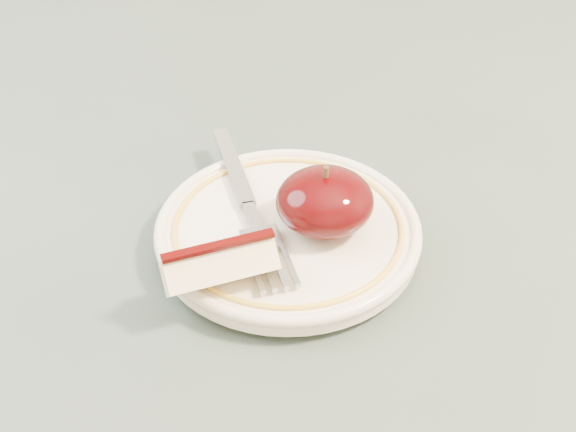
{
  "coord_description": "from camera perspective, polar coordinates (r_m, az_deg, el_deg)",
  "views": [
    {
      "loc": [
        -0.09,
        -0.46,
        1.14
      ],
      "look_at": [
        -0.04,
        -0.03,
        0.78
      ],
      "focal_mm": 50.0,
      "sensor_mm": 36.0,
      "label": 1
    }
  ],
  "objects": [
    {
      "name": "apple_wedge",
      "position": [
        0.52,
        -4.87,
        -3.51
      ],
      "size": [
        0.08,
        0.05,
        0.04
      ],
      "rotation": [
        0.0,
        0.0,
        0.23
      ],
      "color": "#F4E7B4",
      "rests_on": "plate"
    },
    {
      "name": "fork",
      "position": [
        0.58,
        -2.83,
        0.75
      ],
      "size": [
        0.05,
        0.19,
        0.0
      ],
      "rotation": [
        0.0,
        0.0,
        1.72
      ],
      "color": "#96999F",
      "rests_on": "plate"
    },
    {
      "name": "plate",
      "position": [
        0.57,
        0.0,
        -1.09
      ],
      "size": [
        0.19,
        0.19,
        0.02
      ],
      "color": "beige",
      "rests_on": "table"
    },
    {
      "name": "table",
      "position": [
        0.66,
        3.22,
        -6.04
      ],
      "size": [
        0.9,
        0.9,
        0.75
      ],
      "color": "brown",
      "rests_on": "ground"
    },
    {
      "name": "apple_half",
      "position": [
        0.56,
        2.64,
        1.05
      ],
      "size": [
        0.07,
        0.07,
        0.05
      ],
      "color": "black",
      "rests_on": "plate"
    }
  ]
}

